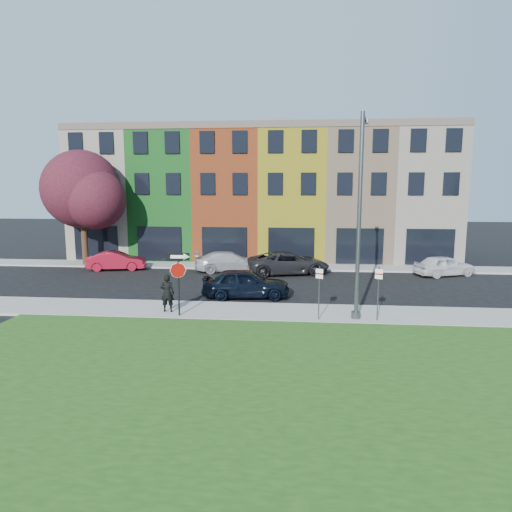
# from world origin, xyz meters

# --- Properties ---
(ground) EXTENTS (120.00, 120.00, 0.00)m
(ground) POSITION_xyz_m (0.00, 0.00, 0.00)
(ground) COLOR black
(ground) RESTS_ON ground
(sidewalk_near) EXTENTS (40.00, 3.00, 0.12)m
(sidewalk_near) POSITION_xyz_m (2.00, 3.00, 0.06)
(sidewalk_near) COLOR gray
(sidewalk_near) RESTS_ON ground
(sidewalk_far) EXTENTS (40.00, 2.40, 0.12)m
(sidewalk_far) POSITION_xyz_m (-3.00, 15.00, 0.06)
(sidewalk_far) COLOR gray
(sidewalk_far) RESTS_ON ground
(rowhouse_block) EXTENTS (30.00, 10.12, 10.00)m
(rowhouse_block) POSITION_xyz_m (-2.50, 21.18, 4.99)
(rowhouse_block) COLOR beige
(rowhouse_block) RESTS_ON ground
(stop_sign) EXTENTS (1.05, 0.12, 2.84)m
(stop_sign) POSITION_xyz_m (-4.74, 1.88, 2.15)
(stop_sign) COLOR black
(stop_sign) RESTS_ON sidewalk_near
(man) EXTENTS (0.66, 0.45, 1.75)m
(man) POSITION_xyz_m (-5.43, 2.47, 0.99)
(man) COLOR black
(man) RESTS_ON sidewalk_near
(sedan_near) EXTENTS (2.85, 4.99, 1.56)m
(sedan_near) POSITION_xyz_m (-2.21, 5.89, 0.78)
(sedan_near) COLOR black
(sedan_near) RESTS_ON ground
(parked_car_red) EXTENTS (3.12, 4.59, 1.31)m
(parked_car_red) POSITION_xyz_m (-12.16, 13.01, 0.66)
(parked_car_red) COLOR maroon
(parked_car_red) RESTS_ON ground
(parked_car_silver) EXTENTS (4.16, 5.64, 1.37)m
(parked_car_silver) POSITION_xyz_m (-4.20, 13.22, 0.69)
(parked_car_silver) COLOR #A8A9AD
(parked_car_silver) RESTS_ON ground
(parked_car_dark) EXTENTS (5.10, 6.63, 1.51)m
(parked_car_dark) POSITION_xyz_m (-0.11, 12.68, 0.75)
(parked_car_dark) COLOR black
(parked_car_dark) RESTS_ON ground
(parked_car_white) EXTENTS (4.30, 5.07, 1.36)m
(parked_car_white) POSITION_xyz_m (10.10, 12.98, 0.68)
(parked_car_white) COLOR silver
(parked_car_white) RESTS_ON ground
(street_lamp) EXTENTS (0.78, 2.55, 8.77)m
(street_lamp) POSITION_xyz_m (3.12, 2.38, 4.54)
(street_lamp) COLOR #4B4D50
(street_lamp) RESTS_ON sidewalk_near
(parking_sign_a) EXTENTS (0.30, 0.16, 2.35)m
(parking_sign_a) POSITION_xyz_m (1.45, 1.89, 1.57)
(parking_sign_a) COLOR #4B4D50
(parking_sign_a) RESTS_ON sidewalk_near
(parking_sign_b) EXTENTS (0.31, 0.14, 2.37)m
(parking_sign_b) POSITION_xyz_m (3.96, 1.95, 1.58)
(parking_sign_b) COLOR #4B4D50
(parking_sign_b) RESTS_ON sidewalk_near
(tree_purple) EXTENTS (6.69, 5.85, 8.28)m
(tree_purple) POSITION_xyz_m (-14.92, 14.34, 5.47)
(tree_purple) COLOR black
(tree_purple) RESTS_ON sidewalk_far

